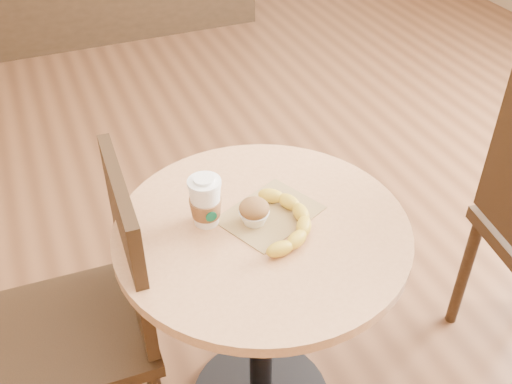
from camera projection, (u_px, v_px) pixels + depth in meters
cafe_table at (262, 283)px, 1.61m from camera, size 0.74×0.74×0.75m
chair_left at (94, 314)px, 1.58m from camera, size 0.42×0.42×0.93m
kraft_bag at (270, 214)px, 1.52m from camera, size 0.29×0.26×0.00m
coffee_cup at (205, 203)px, 1.46m from camera, size 0.08×0.08×0.14m
muffin at (254, 212)px, 1.48m from camera, size 0.08×0.08×0.07m
banana at (283, 219)px, 1.48m from camera, size 0.26×0.31×0.04m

